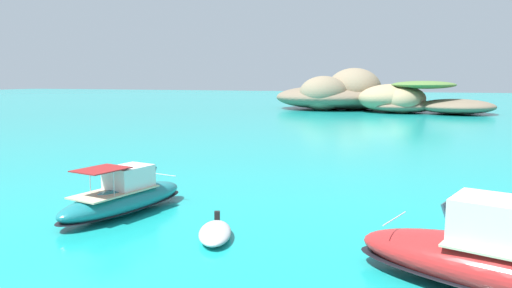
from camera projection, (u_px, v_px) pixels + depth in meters
islet_large at (341, 95)px, 86.45m from camera, size 26.05×21.93×7.39m
islet_small at (413, 101)px, 76.82m from camera, size 24.63×15.65×5.12m
motorboat_teal at (124, 197)px, 19.44m from camera, size 3.06×6.65×2.01m
dinghy_tender at (215, 233)px, 16.31m from camera, size 1.99×2.84×0.58m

